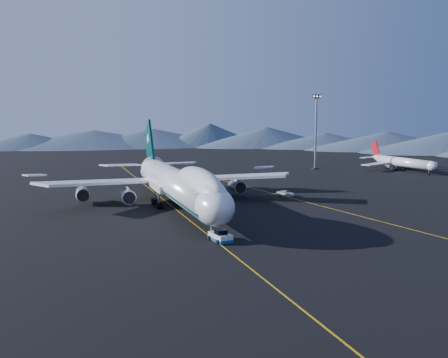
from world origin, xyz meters
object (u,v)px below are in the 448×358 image
object	(u,v)px
boeing_747	(176,183)
service_van	(286,193)
second_jet	(401,162)
floodlight_mast	(316,132)
pushback_tug	(220,237)

from	to	relation	value
boeing_747	service_van	bearing A→B (deg)	16.85
second_jet	floodlight_mast	distance (m)	33.50
floodlight_mast	boeing_747	bearing A→B (deg)	-136.68
pushback_tug	service_van	xyz separation A→B (m)	(30.09, 38.85, 0.04)
pushback_tug	service_van	size ratio (longest dim) A/B	1.03
boeing_747	second_jet	distance (m)	109.93
pushback_tug	floodlight_mast	bearing A→B (deg)	44.56
pushback_tug	floodlight_mast	world-z (taller)	floodlight_mast
boeing_747	second_jet	bearing A→B (deg)	27.46
boeing_747	second_jet	world-z (taller)	boeing_747
pushback_tug	floodlight_mast	distance (m)	118.52
boeing_747	floodlight_mast	world-z (taller)	floodlight_mast
boeing_747	pushback_tug	size ratio (longest dim) A/B	14.13
service_van	floodlight_mast	distance (m)	69.97
second_jet	service_van	bearing A→B (deg)	-134.56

